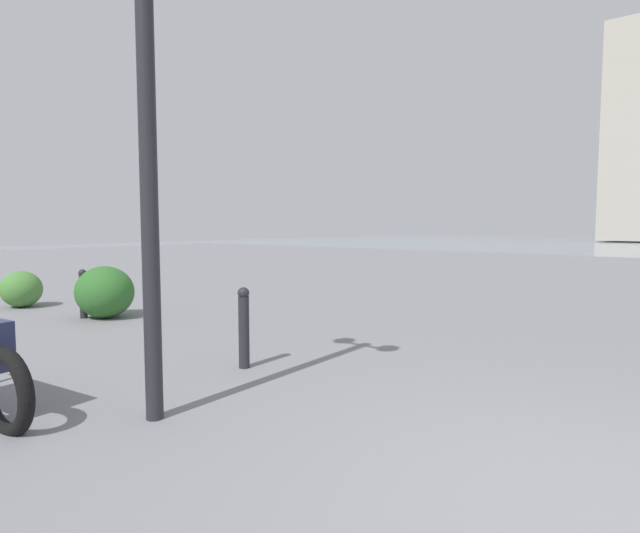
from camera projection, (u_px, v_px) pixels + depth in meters
The scene contains 5 objects.
lamppost at pixel (146, 79), 4.01m from camera, with size 0.98×0.28×4.10m.
bollard_near at pixel (244, 326), 5.70m from camera, with size 0.13×0.13×0.90m.
bollard_mid at pixel (83, 293), 8.76m from camera, with size 0.13×0.13×0.84m.
shrub_low at pixel (21, 289), 9.96m from camera, with size 0.82×0.74×0.70m.
shrub_round at pixel (105, 292), 8.80m from camera, with size 1.04×0.94×0.89m.
Camera 1 is at (-0.46, 2.98, 1.59)m, focal length 28.93 mm.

